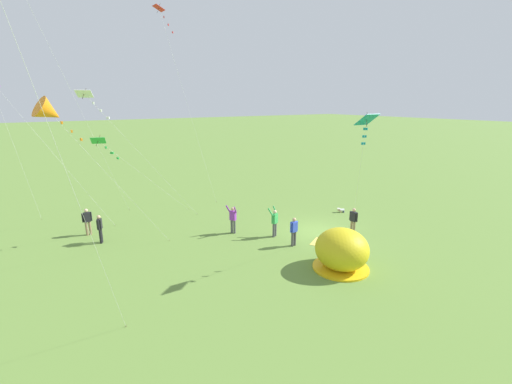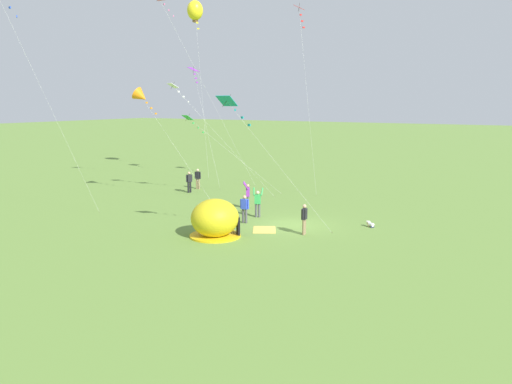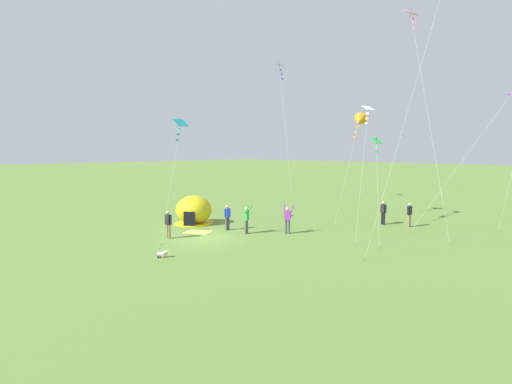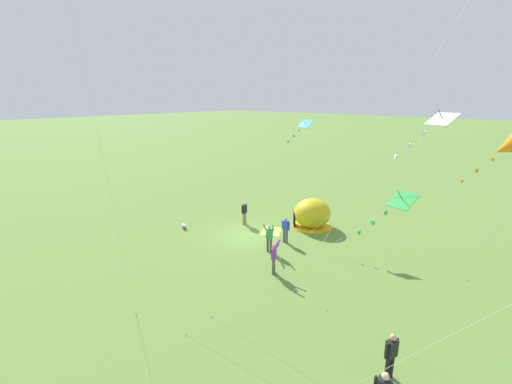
% 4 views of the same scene
% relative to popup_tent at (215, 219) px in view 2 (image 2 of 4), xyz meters
% --- Properties ---
extents(ground_plane, '(300.00, 300.00, 0.00)m').
position_rel_popup_tent_xyz_m(ground_plane, '(4.30, -2.55, -1.00)').
color(ground_plane, olive).
extents(popup_tent, '(2.81, 2.81, 2.10)m').
position_rel_popup_tent_xyz_m(popup_tent, '(0.00, 0.00, 0.00)').
color(popup_tent, gold).
rests_on(popup_tent, ground).
extents(picnic_blanket, '(2.11, 1.96, 0.01)m').
position_rel_popup_tent_xyz_m(picnic_blanket, '(2.63, -1.63, -0.99)').
color(picnic_blanket, gold).
rests_on(picnic_blanket, ground).
extents(toddler_crawling, '(0.43, 0.54, 0.32)m').
position_rel_popup_tent_xyz_m(toddler_crawling, '(6.35, -6.72, -0.82)').
color(toddler_crawling, white).
rests_on(toddler_crawling, ground).
extents(person_center_field, '(0.56, 0.35, 1.72)m').
position_rel_popup_tent_xyz_m(person_center_field, '(10.09, 9.53, -0.03)').
color(person_center_field, black).
rests_on(person_center_field, ground).
extents(person_strolling, '(0.27, 0.59, 1.72)m').
position_rel_popup_tent_xyz_m(person_strolling, '(11.84, 9.97, -0.03)').
color(person_strolling, '#8C7251').
rests_on(person_strolling, ground).
extents(person_watching_sky, '(0.59, 0.28, 1.72)m').
position_rel_popup_tent_xyz_m(person_watching_sky, '(2.83, -4.05, -0.03)').
color(person_watching_sky, '#8C7251').
rests_on(person_watching_sky, ground).
extents(person_arms_raised, '(0.62, 0.71, 1.89)m').
position_rel_popup_tent_xyz_m(person_arms_raised, '(5.24, 0.32, 0.00)').
color(person_arms_raised, '#4C4C51').
rests_on(person_arms_raised, ground).
extents(person_flying_kite, '(0.72, 0.65, 1.89)m').
position_rel_popup_tent_xyz_m(person_flying_kite, '(7.13, 2.20, 0.00)').
color(person_flying_kite, '#4C4C51').
rests_on(person_flying_kite, ground).
extents(person_with_toddler, '(0.27, 0.59, 1.72)m').
position_rel_popup_tent_xyz_m(person_with_toddler, '(3.47, 0.23, -0.03)').
color(person_with_toddler, '#4C4C51').
rests_on(person_with_toddler, ground).
extents(kite_green, '(4.18, 6.88, 6.39)m').
position_rel_popup_tent_xyz_m(kite_green, '(9.74, 8.85, 4.79)').
color(kite_green, silver).
rests_on(kite_green, ground).
extents(kite_teal, '(4.48, 4.83, 7.68)m').
position_rel_popup_tent_xyz_m(kite_teal, '(0.03, -1.09, 6.09)').
color(kite_teal, silver).
rests_on(kite_teal, ground).
extents(kite_purple, '(5.24, 6.62, 10.73)m').
position_rel_popup_tent_xyz_m(kite_purple, '(17.21, 14.15, 9.05)').
color(kite_purple, silver).
rests_on(kite_purple, ground).
extents(kite_pink, '(5.81, 6.17, 15.82)m').
position_rel_popup_tent_xyz_m(kite_pink, '(10.58, 12.05, 13.87)').
color(kite_pink, silver).
rests_on(kite_pink, ground).
extents(kite_red, '(2.98, 3.36, 15.17)m').
position_rel_popup_tent_xyz_m(kite_red, '(16.34, 2.75, 13.17)').
color(kite_red, silver).
rests_on(kite_red, ground).
extents(kite_white, '(3.81, 7.55, 8.80)m').
position_rel_popup_tent_xyz_m(kite_white, '(8.69, 9.34, 7.13)').
color(kite_white, silver).
rests_on(kite_white, ground).
extents(kite_yellow, '(2.66, 3.41, 16.89)m').
position_rel_popup_tent_xyz_m(kite_yellow, '(18.69, 15.00, 14.96)').
color(kite_yellow, silver).
rests_on(kite_yellow, ground).
extents(kite_orange, '(2.00, 6.10, 8.40)m').
position_rel_popup_tent_xyz_m(kite_orange, '(6.85, 11.35, 6.71)').
color(kite_orange, silver).
rests_on(kite_orange, ground).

